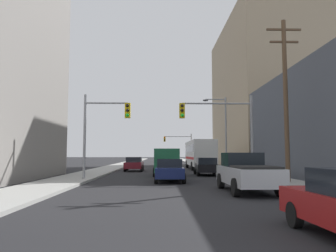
% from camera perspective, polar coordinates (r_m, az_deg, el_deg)
% --- Properties ---
extents(sidewalk_left, '(3.18, 160.00, 0.15)m').
position_cam_1_polar(sidewalk_left, '(52.75, -8.31, -6.72)').
color(sidewalk_left, '#9E9E99').
rests_on(sidewalk_left, ground).
extents(sidewalk_right, '(3.18, 160.00, 0.15)m').
position_cam_1_polar(sidewalk_right, '(52.92, 6.70, -6.73)').
color(sidewalk_right, '#9E9E99').
rests_on(sidewalk_right, ground).
extents(city_bus, '(2.67, 11.50, 3.40)m').
position_cam_1_polar(city_bus, '(40.45, 5.43, -4.70)').
color(city_bus, silver).
rests_on(city_bus, ground).
extents(pickup_truck_silver, '(2.20, 5.41, 1.90)m').
position_cam_1_polar(pickup_truck_silver, '(16.74, 13.34, -7.79)').
color(pickup_truck_silver, '#B7BABF').
rests_on(pickup_truck_silver, ground).
extents(cargo_van_green, '(2.16, 5.22, 2.26)m').
position_cam_1_polar(cargo_van_green, '(28.27, -0.34, -5.96)').
color(cargo_van_green, '#195938').
rests_on(cargo_van_green, ground).
extents(sedan_navy, '(1.95, 4.23, 1.52)m').
position_cam_1_polar(sedan_navy, '(22.04, 0.24, -7.61)').
color(sedan_navy, '#141E4C').
rests_on(sedan_navy, ground).
extents(sedan_black, '(1.97, 4.27, 1.52)m').
position_cam_1_polar(sedan_black, '(29.12, 6.66, -6.91)').
color(sedan_black, black).
rests_on(sedan_black, ground).
extents(sedan_maroon, '(1.95, 4.22, 1.52)m').
position_cam_1_polar(sedan_maroon, '(36.01, -5.86, -6.52)').
color(sedan_maroon, maroon).
rests_on(sedan_maroon, ground).
extents(traffic_signal_near_left, '(3.25, 0.44, 6.00)m').
position_cam_1_polar(traffic_signal_near_left, '(23.49, -10.89, 0.57)').
color(traffic_signal_near_left, gray).
rests_on(traffic_signal_near_left, ground).
extents(traffic_signal_near_right, '(5.22, 0.44, 6.00)m').
position_cam_1_polar(traffic_signal_near_right, '(23.57, 8.91, 0.75)').
color(traffic_signal_near_right, gray).
rests_on(traffic_signal_near_right, ground).
extents(traffic_signal_far_right, '(5.71, 0.44, 6.00)m').
position_cam_1_polar(traffic_signal_far_right, '(67.40, 1.90, -2.91)').
color(traffic_signal_far_right, gray).
rests_on(traffic_signal_far_right, ground).
extents(utility_pole_right, '(2.20, 0.28, 10.27)m').
position_cam_1_polar(utility_pole_right, '(21.87, 19.61, 4.86)').
color(utility_pole_right, brown).
rests_on(utility_pole_right, ground).
extents(street_lamp_right, '(2.37, 0.32, 7.50)m').
position_cam_1_polar(street_lamp_right, '(33.37, 9.31, -0.14)').
color(street_lamp_right, gray).
rests_on(street_lamp_right, ground).
extents(building_right_mid_block, '(18.92, 26.21, 22.62)m').
position_cam_1_polar(building_right_mid_block, '(56.43, 19.36, 5.09)').
color(building_right_mid_block, tan).
rests_on(building_right_mid_block, ground).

